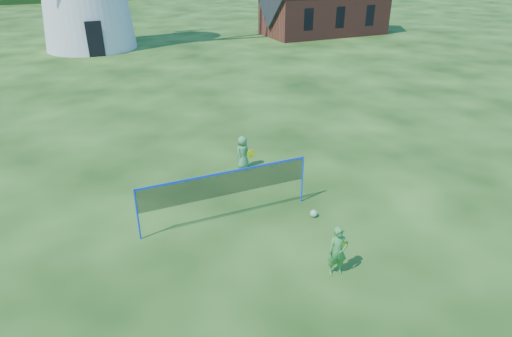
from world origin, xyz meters
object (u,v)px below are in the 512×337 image
object	(u,v)px
player_boy	(243,152)
play_ball	(314,213)
player_girl	(338,251)
badminton_net	(225,185)
chapel	(325,3)

from	to	relation	value
player_boy	play_ball	xyz separation A→B (m)	(0.67, -3.87, -0.50)
player_girl	badminton_net	bearing A→B (deg)	131.11
player_girl	play_ball	bearing A→B (deg)	87.40
player_boy	player_girl	bearing A→B (deg)	65.48
player_girl	player_boy	size ratio (longest dim) A/B	1.08
chapel	badminton_net	distance (m)	32.58
player_boy	badminton_net	bearing A→B (deg)	36.17
player_girl	player_boy	distance (m)	6.30
badminton_net	play_ball	world-z (taller)	badminton_net
play_ball	badminton_net	bearing A→B (deg)	158.68
player_girl	play_ball	distance (m)	2.61
chapel	player_boy	distance (m)	29.23
badminton_net	player_girl	bearing A→B (deg)	-64.57
player_boy	chapel	bearing A→B (deg)	-150.47
chapel	player_boy	size ratio (longest dim) A/B	9.36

